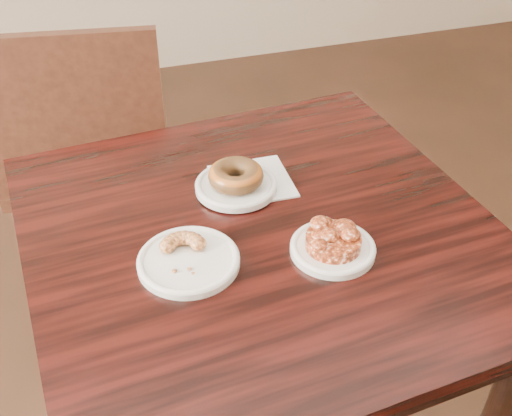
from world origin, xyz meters
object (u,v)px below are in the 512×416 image
object	(u,v)px
chair_far	(92,155)
cafe_table	(261,367)
apple_fritter	(334,239)
glazed_donut	(236,176)
cruller_fragment	(188,253)

from	to	relation	value
chair_far	cafe_table	bearing A→B (deg)	116.15
apple_fritter	glazed_donut	bearing A→B (deg)	115.64
cruller_fragment	chair_far	bearing A→B (deg)	96.98
apple_fritter	cruller_fragment	world-z (taller)	apple_fritter
glazed_donut	apple_fritter	world-z (taller)	glazed_donut
chair_far	apple_fritter	world-z (taller)	chair_far
chair_far	cruller_fragment	xyz separation A→B (m)	(0.11, -0.87, 0.32)
glazed_donut	cruller_fragment	xyz separation A→B (m)	(-0.13, -0.17, -0.01)
chair_far	cruller_fragment	bearing A→B (deg)	106.23
apple_fritter	cafe_table	bearing A→B (deg)	134.52
chair_far	cruller_fragment	world-z (taller)	chair_far
cafe_table	chair_far	world-z (taller)	chair_far
chair_far	apple_fritter	xyz separation A→B (m)	(0.34, -0.91, 0.33)
cruller_fragment	apple_fritter	bearing A→B (deg)	-10.20
cafe_table	glazed_donut	distance (m)	0.43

